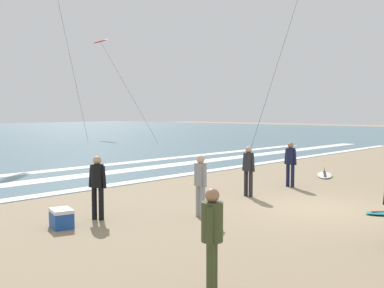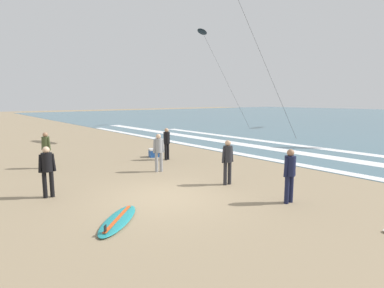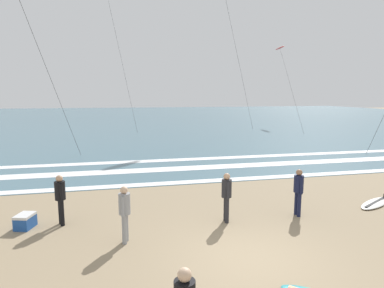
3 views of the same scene
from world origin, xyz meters
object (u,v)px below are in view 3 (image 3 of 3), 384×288
Objects in this scene: surfer_left_near at (227,193)px; kite_red_mid_center at (280,48)px; surfer_mid_group at (125,209)px; surfboard_right_spare at (375,203)px; cooler_box at (25,221)px; surfer_right_near at (298,188)px; surfer_left_far at (60,195)px.

surfer_left_near is 39.96m from kite_red_mid_center.
surfer_mid_group is 0.75× the size of surfboard_right_spare.
surfer_mid_group is 3.49m from cooler_box.
surfer_right_near and surfer_left_far have the same top height.
kite_red_mid_center reaches higher than cooler_box.
surfer_right_near is (2.53, -0.01, 0.00)m from surfer_left_near.
surfer_left_near is 2.23× the size of cooler_box.
kite_red_mid_center reaches higher than surfer_left_far.
kite_red_mid_center is at bearing 60.61° from surfer_left_near.
surfer_right_near is at bearing -5.76° from cooler_box.
surfer_left_near is 1.00× the size of surfer_mid_group.
cooler_box is at bearing -177.99° from surfer_left_far.
kite_red_mid_center is 42.74m from cooler_box.
surfer_mid_group is at bearing -122.72° from kite_red_mid_center.
kite_red_mid_center is at bearing 68.66° from surfboard_right_spare.
surfer_right_near is at bearing -173.24° from surfboard_right_spare.
surfer_left_far is 1.28m from cooler_box.
kite_red_mid_center is (22.26, 34.65, 9.40)m from surfer_mid_group.
kite_red_mid_center is at bearing 52.57° from cooler_box.
surfer_mid_group is 9.32m from surfboard_right_spare.
surfer_mid_group is 0.11× the size of kite_red_mid_center.
surfboard_right_spare is at bearing 6.76° from surfer_right_near.
surfboard_right_spare is at bearing -2.19° from cooler_box.
kite_red_mid_center reaches higher than surfboard_right_spare.
surfer_right_near is at bearing 7.99° from surfer_mid_group.
surfboard_right_spare is (6.00, 0.40, -0.91)m from surfer_left_near.
surfer_right_near is at bearing -116.03° from kite_red_mid_center.
surfer_left_far reaches higher than surfboard_right_spare.
surfboard_right_spare is (11.12, -0.50, -0.91)m from surfer_left_far.
surfer_right_near and surfer_mid_group have the same top height.
surfer_left_near reaches higher than cooler_box.
cooler_box is (-1.05, -0.04, -0.74)m from surfer_left_far.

